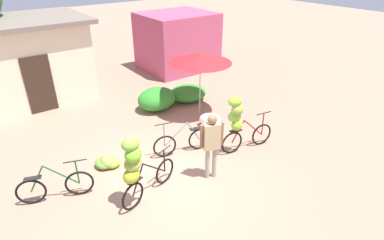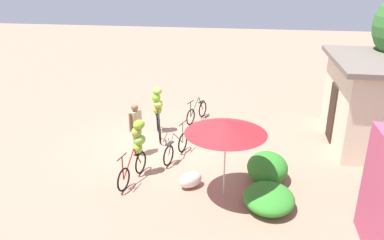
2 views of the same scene
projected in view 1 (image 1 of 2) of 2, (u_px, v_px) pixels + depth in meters
The scene contains 13 objects.
ground_plane at pixel (169, 176), 7.99m from camera, with size 60.00×60.00×0.00m, color #A37861.
building_low at pixel (26, 59), 11.71m from camera, with size 4.57×3.59×2.97m.
shop_pink at pixel (177, 41), 14.98m from camera, with size 3.20×2.80×2.59m, color #B74868.
hedge_bush_front_left at pixel (157, 99), 11.26m from camera, with size 1.40×1.15×0.80m, color #2F8829.
hedge_bush_front_right at pixel (188, 93), 12.06m from camera, with size 1.46×1.29×0.53m, color #31892B.
market_umbrella at pixel (200, 57), 10.25m from camera, with size 2.08×2.08×2.18m.
bicycle_leftmost at pixel (56, 186), 7.11m from camera, with size 1.59×0.60×0.96m.
bicycle_near_pile at pixel (136, 165), 6.68m from camera, with size 1.66×0.70×1.74m.
bicycle_center_loaded at pixel (182, 142), 8.78m from camera, with size 1.65×0.47×1.04m.
bicycle_by_shop at pixel (239, 120), 8.57m from camera, with size 1.67×0.49×1.70m.
banana_pile_on_ground at pixel (107, 162), 8.30m from camera, with size 0.68×0.64×0.33m.
produce_sack at pixel (210, 120), 10.24m from camera, with size 0.70×0.44×0.44m, color silver.
person_vendor at pixel (212, 140), 7.49m from camera, with size 0.55×0.33×1.75m.
Camera 1 is at (-3.36, -5.48, 5.00)m, focal length 29.65 mm.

